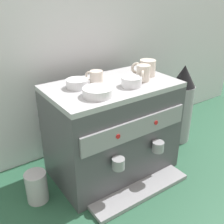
{
  "coord_description": "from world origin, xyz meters",
  "views": [
    {
      "loc": [
        -0.68,
        -0.97,
        0.9
      ],
      "look_at": [
        0.0,
        0.0,
        0.33
      ],
      "focal_mm": 43.15,
      "sensor_mm": 36.0,
      "label": 1
    }
  ],
  "objects_px": {
    "coffee_grinder": "(181,105)",
    "ceramic_cup_0": "(143,73)",
    "ceramic_bowl_2": "(77,84)",
    "espresso_machine": "(112,130)",
    "ceramic_bowl_1": "(98,92)",
    "ceramic_cup_1": "(96,77)",
    "milk_pitcher": "(37,187)",
    "ceramic_cup_2": "(146,68)",
    "ceramic_bowl_0": "(131,82)"
  },
  "relations": [
    {
      "from": "ceramic_cup_0",
      "to": "ceramic_bowl_2",
      "type": "xyz_separation_m",
      "value": [
        -0.3,
        0.1,
        -0.02
      ]
    },
    {
      "from": "ceramic_bowl_1",
      "to": "ceramic_bowl_2",
      "type": "xyz_separation_m",
      "value": [
        -0.02,
        0.14,
        0.0
      ]
    },
    {
      "from": "espresso_machine",
      "to": "ceramic_bowl_1",
      "type": "height_order",
      "value": "ceramic_bowl_1"
    },
    {
      "from": "ceramic_cup_2",
      "to": "coffee_grinder",
      "type": "height_order",
      "value": "ceramic_cup_2"
    },
    {
      "from": "ceramic_cup_1",
      "to": "ceramic_cup_2",
      "type": "xyz_separation_m",
      "value": [
        0.27,
        -0.04,
        0.01
      ]
    },
    {
      "from": "ceramic_bowl_2",
      "to": "ceramic_bowl_1",
      "type": "bearing_deg",
      "value": -80.96
    },
    {
      "from": "espresso_machine",
      "to": "coffee_grinder",
      "type": "bearing_deg",
      "value": 1.79
    },
    {
      "from": "ceramic_cup_0",
      "to": "coffee_grinder",
      "type": "bearing_deg",
      "value": 9.62
    },
    {
      "from": "ceramic_cup_1",
      "to": "ceramic_bowl_2",
      "type": "xyz_separation_m",
      "value": [
        -0.1,
        -0.0,
        -0.01
      ]
    },
    {
      "from": "ceramic_cup_0",
      "to": "ceramic_cup_1",
      "type": "height_order",
      "value": "ceramic_cup_0"
    },
    {
      "from": "ceramic_bowl_2",
      "to": "coffee_grinder",
      "type": "bearing_deg",
      "value": -3.04
    },
    {
      "from": "ceramic_bowl_1",
      "to": "ceramic_cup_0",
      "type": "bearing_deg",
      "value": 7.87
    },
    {
      "from": "coffee_grinder",
      "to": "ceramic_cup_0",
      "type": "bearing_deg",
      "value": -170.38
    },
    {
      "from": "milk_pitcher",
      "to": "coffee_grinder",
      "type": "bearing_deg",
      "value": 0.98
    },
    {
      "from": "ceramic_cup_2",
      "to": "milk_pitcher",
      "type": "xyz_separation_m",
      "value": [
        -0.63,
        -0.01,
        -0.45
      ]
    },
    {
      "from": "coffee_grinder",
      "to": "espresso_machine",
      "type": "bearing_deg",
      "value": -178.21
    },
    {
      "from": "espresso_machine",
      "to": "ceramic_bowl_0",
      "type": "relative_size",
      "value": 6.48
    },
    {
      "from": "ceramic_bowl_0",
      "to": "ceramic_cup_1",
      "type": "bearing_deg",
      "value": 132.37
    },
    {
      "from": "ceramic_cup_1",
      "to": "ceramic_bowl_0",
      "type": "relative_size",
      "value": 0.96
    },
    {
      "from": "ceramic_bowl_2",
      "to": "ceramic_bowl_0",
      "type": "bearing_deg",
      "value": -30.27
    },
    {
      "from": "espresso_machine",
      "to": "milk_pitcher",
      "type": "bearing_deg",
      "value": 179.98
    },
    {
      "from": "ceramic_cup_0",
      "to": "milk_pitcher",
      "type": "relative_size",
      "value": 0.6
    },
    {
      "from": "ceramic_cup_0",
      "to": "coffee_grinder",
      "type": "relative_size",
      "value": 0.18
    },
    {
      "from": "ceramic_bowl_1",
      "to": "coffee_grinder",
      "type": "relative_size",
      "value": 0.26
    },
    {
      "from": "ceramic_cup_0",
      "to": "ceramic_bowl_0",
      "type": "relative_size",
      "value": 0.94
    },
    {
      "from": "ceramic_cup_0",
      "to": "milk_pitcher",
      "type": "height_order",
      "value": "ceramic_cup_0"
    },
    {
      "from": "ceramic_bowl_1",
      "to": "milk_pitcher",
      "type": "relative_size",
      "value": 0.87
    },
    {
      "from": "ceramic_bowl_0",
      "to": "coffee_grinder",
      "type": "bearing_deg",
      "value": 10.7
    },
    {
      "from": "milk_pitcher",
      "to": "ceramic_bowl_2",
      "type": "bearing_deg",
      "value": 11.29
    },
    {
      "from": "ceramic_cup_0",
      "to": "milk_pitcher",
      "type": "bearing_deg",
      "value": 175.18
    },
    {
      "from": "coffee_grinder",
      "to": "ceramic_bowl_1",
      "type": "bearing_deg",
      "value": -171.12
    },
    {
      "from": "coffee_grinder",
      "to": "ceramic_bowl_0",
      "type": "bearing_deg",
      "value": -169.3
    },
    {
      "from": "milk_pitcher",
      "to": "ceramic_bowl_1",
      "type": "bearing_deg",
      "value": -16.96
    },
    {
      "from": "ceramic_cup_0",
      "to": "ceramic_cup_1",
      "type": "distance_m",
      "value": 0.23
    },
    {
      "from": "espresso_machine",
      "to": "ceramic_cup_2",
      "type": "bearing_deg",
      "value": 2.68
    },
    {
      "from": "ceramic_cup_1",
      "to": "coffee_grinder",
      "type": "relative_size",
      "value": 0.19
    },
    {
      "from": "ceramic_cup_0",
      "to": "milk_pitcher",
      "type": "xyz_separation_m",
      "value": [
        -0.56,
        0.05,
        -0.44
      ]
    },
    {
      "from": "ceramic_bowl_2",
      "to": "coffee_grinder",
      "type": "xyz_separation_m",
      "value": [
        0.67,
        -0.04,
        -0.26
      ]
    },
    {
      "from": "ceramic_cup_2",
      "to": "ceramic_cup_0",
      "type": "bearing_deg",
      "value": -140.42
    },
    {
      "from": "espresso_machine",
      "to": "ceramic_cup_1",
      "type": "relative_size",
      "value": 6.73
    },
    {
      "from": "espresso_machine",
      "to": "ceramic_cup_1",
      "type": "bearing_deg",
      "value": 137.91
    },
    {
      "from": "ceramic_bowl_2",
      "to": "ceramic_cup_0",
      "type": "bearing_deg",
      "value": -18.22
    },
    {
      "from": "ceramic_cup_1",
      "to": "ceramic_cup_2",
      "type": "distance_m",
      "value": 0.27
    },
    {
      "from": "espresso_machine",
      "to": "milk_pitcher",
      "type": "height_order",
      "value": "espresso_machine"
    },
    {
      "from": "ceramic_bowl_2",
      "to": "coffee_grinder",
      "type": "height_order",
      "value": "ceramic_bowl_2"
    },
    {
      "from": "ceramic_bowl_0",
      "to": "coffee_grinder",
      "type": "height_order",
      "value": "ceramic_bowl_0"
    },
    {
      "from": "ceramic_cup_1",
      "to": "ceramic_bowl_0",
      "type": "xyz_separation_m",
      "value": [
        0.11,
        -0.12,
        -0.01
      ]
    },
    {
      "from": "ceramic_cup_2",
      "to": "ceramic_bowl_1",
      "type": "distance_m",
      "value": 0.36
    },
    {
      "from": "ceramic_cup_0",
      "to": "ceramic_bowl_1",
      "type": "bearing_deg",
      "value": -172.13
    },
    {
      "from": "ceramic_bowl_0",
      "to": "ceramic_bowl_1",
      "type": "height_order",
      "value": "ceramic_bowl_0"
    }
  ]
}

